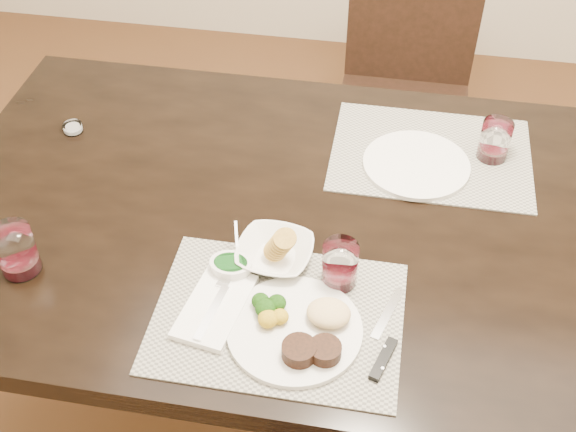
% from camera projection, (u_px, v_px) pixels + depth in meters
% --- Properties ---
extents(ground_plane, '(4.50, 4.50, 0.00)m').
position_uv_depth(ground_plane, '(367.00, 412.00, 2.04)').
color(ground_plane, '#4D2D18').
rests_on(ground_plane, ground).
extents(dining_table, '(2.00, 1.00, 0.75)m').
position_uv_depth(dining_table, '(390.00, 250.00, 1.58)').
color(dining_table, black).
rests_on(dining_table, ground).
extents(chair_far, '(0.42, 0.42, 0.90)m').
position_uv_depth(chair_far, '(406.00, 80.00, 2.36)').
color(chair_far, black).
rests_on(chair_far, ground).
extents(placemat_near, '(0.46, 0.34, 0.00)m').
position_uv_depth(placemat_near, '(278.00, 317.00, 1.34)').
color(placemat_near, gray).
rests_on(placemat_near, dining_table).
extents(placemat_far, '(0.46, 0.34, 0.00)m').
position_uv_depth(placemat_far, '(431.00, 154.00, 1.68)').
color(placemat_far, gray).
rests_on(placemat_far, dining_table).
extents(dinner_plate, '(0.25, 0.25, 0.04)m').
position_uv_depth(dinner_plate, '(301.00, 329.00, 1.30)').
color(dinner_plate, silver).
rests_on(dinner_plate, placemat_near).
extents(napkin_fork, '(0.13, 0.20, 0.02)m').
position_uv_depth(napkin_fork, '(215.00, 306.00, 1.35)').
color(napkin_fork, white).
rests_on(napkin_fork, placemat_near).
extents(steak_knife, '(0.05, 0.22, 0.01)m').
position_uv_depth(steak_knife, '(384.00, 348.00, 1.28)').
color(steak_knife, white).
rests_on(steak_knife, placemat_near).
extents(cracker_bowl, '(0.16, 0.16, 0.07)m').
position_uv_depth(cracker_bowl, '(275.00, 252.00, 1.43)').
color(cracker_bowl, silver).
rests_on(cracker_bowl, placemat_near).
extents(sauce_ramekin, '(0.08, 0.12, 0.07)m').
position_uv_depth(sauce_ramekin, '(231.00, 267.00, 1.40)').
color(sauce_ramekin, silver).
rests_on(sauce_ramekin, placemat_near).
extents(wine_glass_near, '(0.07, 0.07, 0.09)m').
position_uv_depth(wine_glass_near, '(340.00, 266.00, 1.37)').
color(wine_glass_near, silver).
rests_on(wine_glass_near, placemat_near).
extents(far_plate, '(0.24, 0.24, 0.01)m').
position_uv_depth(far_plate, '(416.00, 164.00, 1.65)').
color(far_plate, silver).
rests_on(far_plate, placemat_far).
extents(wine_glass_far, '(0.07, 0.07, 0.10)m').
position_uv_depth(wine_glass_far, '(494.00, 142.00, 1.65)').
color(wine_glass_far, silver).
rests_on(wine_glass_far, placemat_far).
extents(wine_glass_side, '(0.08, 0.08, 0.11)m').
position_uv_depth(wine_glass_side, '(17.00, 252.00, 1.40)').
color(wine_glass_side, silver).
rests_on(wine_glass_side, dining_table).
extents(salt_cellar, '(0.05, 0.05, 0.02)m').
position_uv_depth(salt_cellar, '(73.00, 128.00, 1.75)').
color(salt_cellar, silver).
rests_on(salt_cellar, dining_table).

